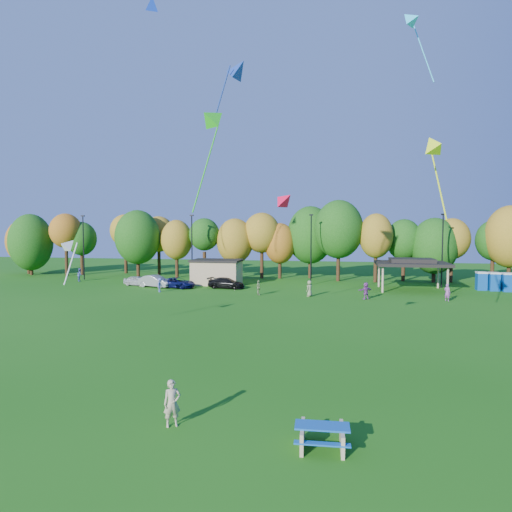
% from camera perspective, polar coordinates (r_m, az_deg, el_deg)
% --- Properties ---
extents(ground, '(160.00, 160.00, 0.00)m').
position_cam_1_polar(ground, '(21.09, -5.98, -17.34)').
color(ground, '#19600F').
rests_on(ground, ground).
extents(tree_line, '(93.57, 10.55, 11.15)m').
position_cam_1_polar(tree_line, '(64.74, 4.52, 2.29)').
color(tree_line, black).
rests_on(tree_line, ground).
extents(lamp_posts, '(64.50, 0.25, 9.09)m').
position_cam_1_polar(lamp_posts, '(59.03, 6.89, 1.14)').
color(lamp_posts, black).
rests_on(lamp_posts, ground).
extents(utility_building, '(6.30, 4.30, 3.25)m').
position_cam_1_polar(utility_building, '(59.26, -4.92, -1.99)').
color(utility_building, tan).
rests_on(utility_building, ground).
extents(pavilion, '(8.20, 6.20, 3.77)m').
position_cam_1_polar(pavilion, '(56.66, 18.89, -0.84)').
color(pavilion, tan).
rests_on(pavilion, ground).
extents(porta_potties, '(3.75, 1.91, 2.18)m').
position_cam_1_polar(porta_potties, '(60.20, 27.63, -2.84)').
color(porta_potties, '#0B4499').
rests_on(porta_potties, ground).
extents(picnic_table, '(1.92, 1.61, 0.80)m').
position_cam_1_polar(picnic_table, '(16.87, 8.27, -21.23)').
color(picnic_table, tan).
rests_on(picnic_table, ground).
extents(kite_flyer, '(0.78, 0.69, 1.78)m').
position_cam_1_polar(kite_flyer, '(18.39, -10.44, -17.65)').
color(kite_flyer, tan).
rests_on(kite_flyer, ground).
extents(car_a, '(3.95, 2.42, 1.25)m').
position_cam_1_polar(car_a, '(59.88, -14.61, -3.02)').
color(car_a, silver).
rests_on(car_a, ground).
extents(car_b, '(4.76, 2.86, 1.48)m').
position_cam_1_polar(car_b, '(57.90, -12.48, -3.10)').
color(car_b, gray).
rests_on(car_b, ground).
extents(car_c, '(4.89, 3.02, 1.26)m').
position_cam_1_polar(car_c, '(56.71, -9.80, -3.32)').
color(car_c, '#0B1046').
rests_on(car_c, ground).
extents(car_d, '(4.71, 2.41, 1.31)m').
position_cam_1_polar(car_d, '(55.60, -3.75, -3.39)').
color(car_d, black).
rests_on(car_d, ground).
extents(far_person_0, '(1.65, 1.37, 1.77)m').
position_cam_1_polar(far_person_0, '(48.64, 13.56, -4.25)').
color(far_person_0, '#8B3E95').
rests_on(far_person_0, ground).
extents(far_person_1, '(0.63, 1.06, 1.61)m').
position_cam_1_polar(far_person_1, '(53.65, -11.91, -3.56)').
color(far_person_1, '#535EB7').
rests_on(far_person_1, ground).
extents(far_person_2, '(0.75, 0.74, 1.75)m').
position_cam_1_polar(far_person_2, '(50.03, 22.79, -4.23)').
color(far_person_2, '#984B9F').
rests_on(far_person_2, ground).
extents(far_person_3, '(0.90, 1.01, 1.74)m').
position_cam_1_polar(far_person_3, '(49.50, 6.70, -4.05)').
color(far_person_3, '#7C845A').
rests_on(far_person_3, ground).
extents(far_person_4, '(0.99, 1.08, 1.79)m').
position_cam_1_polar(far_person_4, '(67.08, -21.14, -2.20)').
color(far_person_4, '#4C57A8').
rests_on(far_person_4, ground).
extents(far_person_5, '(0.85, 1.04, 1.66)m').
position_cam_1_polar(far_person_5, '(50.06, 0.31, -3.98)').
color(far_person_5, '#6F8C55').
rests_on(far_person_5, ground).
extents(kite_4, '(3.03, 1.99, 4.69)m').
position_cam_1_polar(kite_4, '(35.48, -2.24, 22.32)').
color(kite_4, navy).
extents(kite_6, '(3.26, 3.99, 7.49)m').
position_cam_1_polar(kite_6, '(32.74, -5.07, 16.70)').
color(kite_6, green).
extents(kite_8, '(3.59, 2.75, 6.47)m').
position_cam_1_polar(kite_8, '(47.41, 18.56, 26.25)').
color(kite_8, '#28CDFF').
extents(kite_9, '(1.56, 1.49, 1.26)m').
position_cam_1_polar(kite_9, '(25.66, 3.72, 7.08)').
color(kite_9, '#FA0D39').
extents(kite_10, '(1.71, 1.85, 1.47)m').
position_cam_1_polar(kite_10, '(41.26, -12.90, 28.44)').
color(kite_10, '#1C45FF').
extents(kite_11, '(2.07, 3.20, 5.44)m').
position_cam_1_polar(kite_11, '(30.39, 21.21, 12.78)').
color(kite_11, '#E0FF1A').
extents(kite_12, '(1.43, 2.03, 3.37)m').
position_cam_1_polar(kite_12, '(32.52, -22.29, 1.25)').
color(kite_12, silver).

